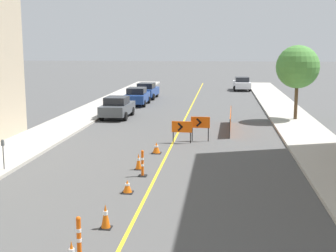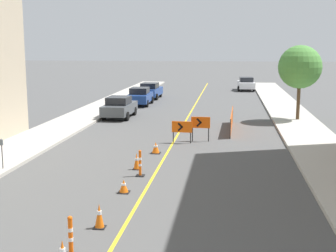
{
  "view_description": "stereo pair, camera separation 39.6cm",
  "coord_description": "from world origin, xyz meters",
  "px_view_note": "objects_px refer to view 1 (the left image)",
  "views": [
    {
      "loc": [
        2.62,
        -3.62,
        5.36
      ],
      "look_at": [
        -0.23,
        21.21,
        1.0
      ],
      "focal_mm": 50.0,
      "sensor_mm": 36.0,
      "label": 1
    },
    {
      "loc": [
        3.01,
        -3.57,
        5.36
      ],
      "look_at": [
        -0.23,
        21.21,
        1.0
      ],
      "focal_mm": 50.0,
      "sensor_mm": 36.0,
      "label": 2
    }
  ],
  "objects_px": {
    "arrow_barricade_primary": "(182,128)",
    "parked_car_curb_far": "(147,91)",
    "traffic_cone_fourth": "(127,186)",
    "traffic_cone_third": "(106,216)",
    "traffic_cone_farthest": "(156,148)",
    "arrow_barricade_secondary": "(200,124)",
    "parked_car_curb_mid": "(137,96)",
    "delineator_post_rear": "(142,165)",
    "traffic_cone_fifth": "(139,161)",
    "street_tree_right_near": "(298,67)",
    "parked_car_opposite_side": "(242,84)",
    "parking_meter_near_curb": "(3,148)",
    "delineator_post_front": "(79,240)",
    "parked_car_curb_near": "(117,107)"
  },
  "relations": [
    {
      "from": "parked_car_curb_far",
      "to": "parked_car_opposite_side",
      "type": "height_order",
      "value": "same"
    },
    {
      "from": "traffic_cone_fifth",
      "to": "parked_car_curb_far",
      "type": "distance_m",
      "value": 27.09
    },
    {
      "from": "traffic_cone_third",
      "to": "arrow_barricade_secondary",
      "type": "bearing_deg",
      "value": 80.47
    },
    {
      "from": "traffic_cone_third",
      "to": "traffic_cone_farthest",
      "type": "xyz_separation_m",
      "value": [
        0.15,
        9.76,
        -0.09
      ]
    },
    {
      "from": "parked_car_curb_far",
      "to": "parking_meter_near_curb",
      "type": "distance_m",
      "value": 28.02
    },
    {
      "from": "parked_car_curb_mid",
      "to": "parked_car_curb_far",
      "type": "distance_m",
      "value": 5.21
    },
    {
      "from": "parked_car_curb_far",
      "to": "parking_meter_near_curb",
      "type": "height_order",
      "value": "parked_car_curb_far"
    },
    {
      "from": "arrow_barricade_primary",
      "to": "parked_car_curb_near",
      "type": "height_order",
      "value": "parked_car_curb_near"
    },
    {
      "from": "parked_car_curb_mid",
      "to": "traffic_cone_farthest",
      "type": "bearing_deg",
      "value": -77.69
    },
    {
      "from": "traffic_cone_third",
      "to": "parked_car_curb_near",
      "type": "height_order",
      "value": "parked_car_curb_near"
    },
    {
      "from": "parked_car_curb_far",
      "to": "street_tree_right_near",
      "type": "height_order",
      "value": "street_tree_right_near"
    },
    {
      "from": "parking_meter_near_curb",
      "to": "traffic_cone_fifth",
      "type": "bearing_deg",
      "value": 11.86
    },
    {
      "from": "delineator_post_front",
      "to": "parked_car_curb_near",
      "type": "bearing_deg",
      "value": 100.25
    },
    {
      "from": "traffic_cone_fourth",
      "to": "delineator_post_rear",
      "type": "bearing_deg",
      "value": 85.32
    },
    {
      "from": "traffic_cone_third",
      "to": "parked_car_curb_far",
      "type": "relative_size",
      "value": 0.17
    },
    {
      "from": "arrow_barricade_secondary",
      "to": "parked_car_curb_far",
      "type": "relative_size",
      "value": 0.32
    },
    {
      "from": "traffic_cone_fifth",
      "to": "street_tree_right_near",
      "type": "bearing_deg",
      "value": 58.19
    },
    {
      "from": "traffic_cone_third",
      "to": "traffic_cone_farthest",
      "type": "height_order",
      "value": "traffic_cone_third"
    },
    {
      "from": "traffic_cone_fifth",
      "to": "parked_car_curb_mid",
      "type": "bearing_deg",
      "value": 100.46
    },
    {
      "from": "traffic_cone_fourth",
      "to": "traffic_cone_third",
      "type": "bearing_deg",
      "value": -89.45
    },
    {
      "from": "delineator_post_front",
      "to": "parking_meter_near_curb",
      "type": "height_order",
      "value": "parking_meter_near_curb"
    },
    {
      "from": "traffic_cone_farthest",
      "to": "parked_car_curb_far",
      "type": "height_order",
      "value": "parked_car_curb_far"
    },
    {
      "from": "traffic_cone_farthest",
      "to": "street_tree_right_near",
      "type": "xyz_separation_m",
      "value": [
        8.41,
        11.0,
        3.54
      ]
    },
    {
      "from": "traffic_cone_fifth",
      "to": "parking_meter_near_curb",
      "type": "bearing_deg",
      "value": -168.14
    },
    {
      "from": "traffic_cone_fifth",
      "to": "arrow_barricade_secondary",
      "type": "relative_size",
      "value": 0.52
    },
    {
      "from": "traffic_cone_third",
      "to": "traffic_cone_farthest",
      "type": "relative_size",
      "value": 1.33
    },
    {
      "from": "arrow_barricade_secondary",
      "to": "parked_car_curb_near",
      "type": "distance_m",
      "value": 10.14
    },
    {
      "from": "arrow_barricade_secondary",
      "to": "traffic_cone_fourth",
      "type": "bearing_deg",
      "value": -101.12
    },
    {
      "from": "arrow_barricade_primary",
      "to": "parked_car_curb_far",
      "type": "bearing_deg",
      "value": 107.94
    },
    {
      "from": "delineator_post_front",
      "to": "parked_car_curb_near",
      "type": "distance_m",
      "value": 23.1
    },
    {
      "from": "traffic_cone_fourth",
      "to": "parked_car_opposite_side",
      "type": "xyz_separation_m",
      "value": [
        5.73,
        39.84,
        0.56
      ]
    },
    {
      "from": "parked_car_curb_far",
      "to": "parked_car_curb_mid",
      "type": "bearing_deg",
      "value": -87.61
    },
    {
      "from": "parking_meter_near_curb",
      "to": "parked_car_curb_far",
      "type": "bearing_deg",
      "value": 86.69
    },
    {
      "from": "traffic_cone_farthest",
      "to": "arrow_barricade_secondary",
      "type": "xyz_separation_m",
      "value": [
        2.03,
        3.25,
        0.72
      ]
    },
    {
      "from": "traffic_cone_third",
      "to": "parked_car_curb_mid",
      "type": "bearing_deg",
      "value": 98.43
    },
    {
      "from": "parking_meter_near_curb",
      "to": "arrow_barricade_primary",
      "type": "bearing_deg",
      "value": 44.79
    },
    {
      "from": "traffic_cone_fifth",
      "to": "parked_car_curb_mid",
      "type": "xyz_separation_m",
      "value": [
        -3.98,
        21.59,
        0.44
      ]
    },
    {
      "from": "arrow_barricade_secondary",
      "to": "parked_car_curb_near",
      "type": "bearing_deg",
      "value": 131.68
    },
    {
      "from": "traffic_cone_fourth",
      "to": "street_tree_right_near",
      "type": "bearing_deg",
      "value": 63.69
    },
    {
      "from": "delineator_post_front",
      "to": "parking_meter_near_curb",
      "type": "xyz_separation_m",
      "value": [
        -5.57,
        7.41,
        0.6
      ]
    },
    {
      "from": "parked_car_curb_near",
      "to": "street_tree_right_near",
      "type": "height_order",
      "value": "street_tree_right_near"
    },
    {
      "from": "parked_car_curb_mid",
      "to": "street_tree_right_near",
      "type": "distance_m",
      "value": 15.08
    },
    {
      "from": "parked_car_opposite_side",
      "to": "arrow_barricade_secondary",
      "type": "bearing_deg",
      "value": -99.44
    },
    {
      "from": "traffic_cone_fourth",
      "to": "delineator_post_rear",
      "type": "xyz_separation_m",
      "value": [
        0.18,
        2.24,
        0.23
      ]
    },
    {
      "from": "delineator_post_rear",
      "to": "traffic_cone_farthest",
      "type": "bearing_deg",
      "value": 90.01
    },
    {
      "from": "traffic_cone_third",
      "to": "delineator_post_rear",
      "type": "relative_size",
      "value": 0.68
    },
    {
      "from": "parked_car_curb_near",
      "to": "delineator_post_front",
      "type": "bearing_deg",
      "value": -78.34
    },
    {
      "from": "delineator_post_front",
      "to": "parked_car_curb_near",
      "type": "xyz_separation_m",
      "value": [
        -4.11,
        22.73,
        0.33
      ]
    },
    {
      "from": "traffic_cone_third",
      "to": "traffic_cone_fourth",
      "type": "bearing_deg",
      "value": 90.55
    },
    {
      "from": "traffic_cone_fifth",
      "to": "parked_car_curb_near",
      "type": "distance_m",
      "value": 14.74
    }
  ]
}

